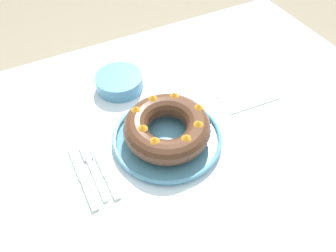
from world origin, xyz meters
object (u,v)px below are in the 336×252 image
at_px(cake_knife, 108,177).
at_px(napkin, 245,94).
at_px(fork, 92,168).
at_px(serving_knife, 84,181).
at_px(serving_dish, 168,136).
at_px(side_bowl, 119,82).
at_px(bundt_cake, 168,126).

xyz_separation_m(cake_knife, napkin, (0.49, 0.10, -0.00)).
height_order(fork, serving_knife, serving_knife).
bearing_deg(serving_knife, fork, 40.17).
height_order(serving_dish, side_bowl, side_bowl).
bearing_deg(cake_knife, fork, 123.78).
bearing_deg(cake_knife, bundt_cake, 15.40).
distance_m(bundt_cake, cake_knife, 0.20).
distance_m(serving_dish, bundt_cake, 0.04).
bearing_deg(fork, cake_knife, -56.71).
bearing_deg(fork, bundt_cake, 1.85).
height_order(fork, cake_knife, cake_knife).
bearing_deg(serving_knife, bundt_cake, 3.00).
relative_size(fork, side_bowl, 1.26).
bearing_deg(serving_dish, napkin, 10.08).
height_order(serving_dish, serving_knife, serving_dish).
bearing_deg(serving_dish, cake_knife, -167.15).
relative_size(bundt_cake, cake_knife, 1.44).
bearing_deg(serving_knife, cake_knife, -18.77).
bearing_deg(cake_knife, serving_knife, 167.20).
relative_size(serving_dish, bundt_cake, 1.29).
relative_size(cake_knife, side_bowl, 1.10).
distance_m(fork, serving_knife, 0.04).
bearing_deg(bundt_cake, serving_knife, -173.58).
bearing_deg(bundt_cake, cake_knife, -167.14).
relative_size(serving_dish, napkin, 1.71).
bearing_deg(side_bowl, serving_dish, -81.25).
height_order(serving_dish, cake_knife, serving_dish).
relative_size(side_bowl, napkin, 0.84).
distance_m(serving_dish, napkin, 0.30).
distance_m(side_bowl, napkin, 0.39).
height_order(bundt_cake, side_bowl, bundt_cake).
xyz_separation_m(serving_knife, side_bowl, (0.21, 0.29, 0.02)).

